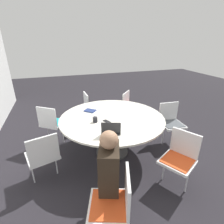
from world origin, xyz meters
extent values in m
plane|color=black|center=(0.00, 0.00, 0.00)|extent=(16.00, 16.00, 0.00)
cylinder|color=#333333|center=(0.00, 0.00, 0.01)|extent=(0.62, 0.62, 0.02)
cylinder|color=#333333|center=(0.00, 0.00, 0.37)|extent=(0.17, 0.17, 0.70)
cylinder|color=silver|center=(0.00, 0.00, 0.74)|extent=(1.89, 1.89, 0.03)
cube|color=silver|center=(-1.48, 0.53, 0.44)|extent=(0.55, 0.54, 0.04)
cube|color=#E04C1E|center=(-1.48, 0.53, 0.46)|extent=(0.49, 0.48, 0.01)
cube|color=silver|center=(-1.55, 0.34, 0.66)|extent=(0.40, 0.17, 0.40)
cylinder|color=silver|center=(-1.31, 0.47, 0.21)|extent=(0.02, 0.02, 0.42)
cube|color=silver|center=(-1.11, -0.63, 0.44)|extent=(0.59, 0.58, 0.04)
cube|color=#E04C1E|center=(-1.11, -0.63, 0.46)|extent=(0.52, 0.51, 0.01)
cube|color=silver|center=(-1.02, -0.79, 0.66)|extent=(0.38, 0.23, 0.40)
cylinder|color=silver|center=(-1.27, -0.71, 0.21)|extent=(0.02, 0.02, 0.42)
cylinder|color=silver|center=(-0.95, -0.54, 0.21)|extent=(0.02, 0.02, 0.42)
cube|color=silver|center=(-0.09, -1.27, 0.44)|extent=(0.45, 0.47, 0.04)
cube|color=#4C5156|center=(-0.09, -1.27, 0.46)|extent=(0.40, 0.41, 0.01)
cube|color=silver|center=(0.10, -1.29, 0.66)|extent=(0.06, 0.42, 0.40)
cylinder|color=silver|center=(-0.10, -1.45, 0.21)|extent=(0.02, 0.02, 0.42)
cylinder|color=silver|center=(-0.08, -1.09, 0.21)|extent=(0.02, 0.02, 0.42)
cube|color=silver|center=(0.94, -0.86, 0.44)|extent=(0.61, 0.61, 0.04)
cube|color=red|center=(0.94, -0.86, 0.46)|extent=(0.54, 0.53, 0.01)
cube|color=silver|center=(1.07, -0.72, 0.66)|extent=(0.33, 0.30, 0.40)
cylinder|color=silver|center=(1.07, -0.98, 0.21)|extent=(0.02, 0.02, 0.42)
cylinder|color=silver|center=(0.81, -0.74, 0.21)|extent=(0.02, 0.02, 0.42)
cube|color=silver|center=(1.27, 0.06, 0.44)|extent=(0.46, 0.44, 0.04)
cube|color=olive|center=(1.27, 0.06, 0.46)|extent=(0.40, 0.39, 0.01)
cube|color=silver|center=(1.26, 0.25, 0.66)|extent=(0.42, 0.05, 0.40)
cylinder|color=silver|center=(1.45, 0.07, 0.21)|extent=(0.02, 0.02, 0.42)
cylinder|color=silver|center=(1.09, 0.05, 0.21)|extent=(0.02, 0.02, 0.42)
cube|color=silver|center=(0.74, 1.03, 0.44)|extent=(0.60, 0.60, 0.04)
cube|color=teal|center=(0.74, 1.03, 0.46)|extent=(0.53, 0.53, 0.01)
cube|color=silver|center=(0.59, 1.15, 0.66)|extent=(0.27, 0.36, 0.40)
cylinder|color=silver|center=(0.85, 1.18, 0.21)|extent=(0.02, 0.02, 0.42)
cylinder|color=silver|center=(0.64, 0.89, 0.21)|extent=(0.02, 0.02, 0.42)
cube|color=silver|center=(-0.35, 1.23, 0.44)|extent=(0.52, 0.54, 0.04)
cube|color=#4C5156|center=(-0.35, 1.23, 0.46)|extent=(0.46, 0.47, 0.01)
cube|color=silver|center=(-0.54, 1.17, 0.66)|extent=(0.14, 0.41, 0.40)
cylinder|color=silver|center=(-0.40, 1.40, 0.21)|extent=(0.02, 0.02, 0.42)
cylinder|color=silver|center=(-0.30, 1.05, 0.21)|extent=(0.02, 0.02, 0.42)
cylinder|color=#2D2319|center=(-1.31, 0.57, 0.23)|extent=(0.10, 0.10, 0.46)
cylinder|color=#2D2319|center=(-1.14, 0.51, 0.23)|extent=(0.10, 0.10, 0.46)
cube|color=#2D2319|center=(-1.26, 0.45, 0.73)|extent=(0.41, 0.33, 0.55)
sphere|color=#A87A5B|center=(-1.26, 0.45, 1.11)|extent=(0.20, 0.20, 0.20)
cube|color=#232326|center=(-0.50, 0.18, 0.76)|extent=(0.31, 0.34, 0.02)
cube|color=#232326|center=(-0.60, 0.21, 0.87)|extent=(0.14, 0.29, 0.20)
cube|color=black|center=(-0.60, 0.21, 0.87)|extent=(0.12, 0.26, 0.17)
cube|color=navy|center=(0.40, 0.32, 0.76)|extent=(0.25, 0.26, 0.02)
cylinder|color=black|center=(-0.10, 0.34, 0.80)|extent=(0.08, 0.08, 0.09)
cube|color=black|center=(-0.15, 0.14, 0.76)|extent=(0.16, 0.12, 0.01)
camera|label=1|loc=(-2.75, 0.90, 2.08)|focal=28.00mm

